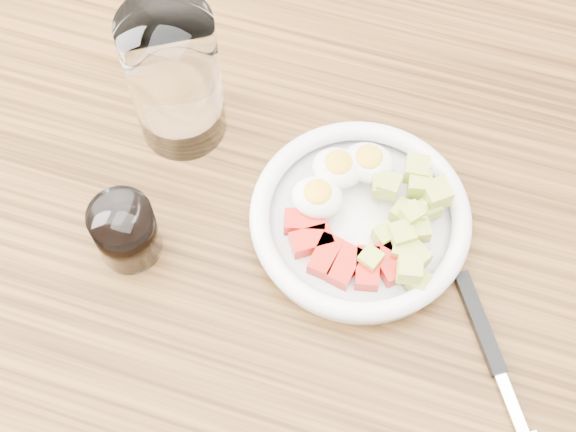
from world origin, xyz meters
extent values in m
plane|color=brown|center=(0.00, 0.00, 0.00)|extent=(4.00, 4.00, 0.00)
cube|color=brown|center=(0.00, 0.00, 0.75)|extent=(1.50, 0.90, 0.04)
cylinder|color=white|center=(0.06, 0.03, 0.78)|extent=(0.21, 0.21, 0.01)
torus|color=white|center=(0.06, 0.03, 0.79)|extent=(0.22, 0.22, 0.02)
cube|color=#B4150B|center=(0.01, 0.01, 0.79)|extent=(0.04, 0.03, 0.02)
cube|color=#B4150B|center=(0.02, 0.00, 0.79)|extent=(0.05, 0.04, 0.02)
cube|color=#B4150B|center=(0.04, -0.02, 0.79)|extent=(0.03, 0.04, 0.02)
cube|color=#B4150B|center=(0.06, -0.02, 0.79)|extent=(0.03, 0.04, 0.02)
cube|color=#B4150B|center=(0.08, -0.02, 0.79)|extent=(0.03, 0.04, 0.02)
cube|color=#B4150B|center=(0.10, 0.00, 0.79)|extent=(0.04, 0.04, 0.02)
cube|color=#B4150B|center=(0.11, 0.01, 0.79)|extent=(0.04, 0.03, 0.02)
ellipsoid|color=white|center=(0.02, 0.08, 0.80)|extent=(0.05, 0.04, 0.03)
ellipsoid|color=yellow|center=(0.02, 0.08, 0.81)|extent=(0.03, 0.03, 0.01)
ellipsoid|color=white|center=(0.05, 0.09, 0.80)|extent=(0.05, 0.04, 0.03)
ellipsoid|color=yellow|center=(0.05, 0.09, 0.81)|extent=(0.03, 0.03, 0.01)
ellipsoid|color=white|center=(0.01, 0.04, 0.80)|extent=(0.05, 0.04, 0.03)
ellipsoid|color=yellow|center=(0.01, 0.04, 0.81)|extent=(0.03, 0.03, 0.01)
cube|color=#B3BA47|center=(0.10, 0.04, 0.81)|extent=(0.03, 0.03, 0.02)
cube|color=#B3BA47|center=(0.07, 0.07, 0.80)|extent=(0.03, 0.03, 0.02)
cube|color=#B3BA47|center=(0.08, 0.07, 0.81)|extent=(0.02, 0.02, 0.02)
cube|color=#B3BA47|center=(0.11, 0.05, 0.81)|extent=(0.02, 0.02, 0.02)
cube|color=#B3BA47|center=(0.10, 0.02, 0.80)|extent=(0.03, 0.03, 0.02)
cube|color=#B3BA47|center=(0.12, 0.07, 0.81)|extent=(0.03, 0.03, 0.02)
cube|color=#B3BA47|center=(0.13, -0.02, 0.79)|extent=(0.02, 0.02, 0.02)
cube|color=#B3BA47|center=(0.12, 0.01, 0.80)|extent=(0.03, 0.03, 0.02)
cube|color=#B3BA47|center=(0.10, 0.05, 0.80)|extent=(0.03, 0.03, 0.02)
cube|color=#B3BA47|center=(0.08, 0.02, 0.80)|extent=(0.03, 0.03, 0.02)
cube|color=#B3BA47|center=(0.11, 0.01, 0.80)|extent=(0.02, 0.02, 0.02)
cube|color=#B3BA47|center=(0.12, 0.03, 0.80)|extent=(0.03, 0.03, 0.02)
cube|color=#B3BA47|center=(0.12, -0.01, 0.81)|extent=(0.03, 0.03, 0.02)
cube|color=#B3BA47|center=(0.10, 0.09, 0.81)|extent=(0.03, 0.03, 0.02)
cube|color=#B3BA47|center=(0.08, -0.01, 0.80)|extent=(0.02, 0.02, 0.02)
cube|color=#B3BA47|center=(0.12, 0.06, 0.80)|extent=(0.03, 0.03, 0.02)
cube|color=#B3BA47|center=(0.10, 0.08, 0.81)|extent=(0.03, 0.03, 0.02)
cube|color=black|center=(0.19, -0.03, 0.77)|extent=(0.07, 0.10, 0.01)
cube|color=silver|center=(0.24, -0.10, 0.77)|extent=(0.04, 0.06, 0.00)
cylinder|color=white|center=(-0.15, 0.10, 0.85)|extent=(0.09, 0.09, 0.16)
cylinder|color=white|center=(-0.15, -0.06, 0.81)|extent=(0.06, 0.06, 0.07)
cylinder|color=black|center=(-0.15, -0.06, 0.80)|extent=(0.05, 0.05, 0.06)
camera|label=1|loc=(0.10, -0.32, 1.50)|focal=50.00mm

